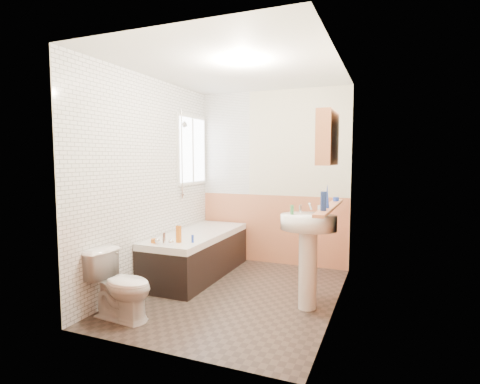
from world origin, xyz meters
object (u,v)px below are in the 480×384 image
pine_shelf (330,207)px  sink (308,242)px  medicine_cabinet (328,138)px  bathtub (197,253)px  toilet (121,285)px

pine_shelf → sink: bearing=-165.3°
pine_shelf → medicine_cabinet: medicine_cabinet is taller
bathtub → medicine_cabinet: bearing=-17.6°
bathtub → toilet: 1.46m
bathtub → medicine_cabinet: 2.32m
bathtub → medicine_cabinet: size_ratio=3.04×
bathtub → sink: sink is taller
toilet → medicine_cabinet: size_ratio=1.15×
bathtub → sink: bearing=-19.4°
pine_shelf → medicine_cabinet: (-0.03, -0.05, 0.68)m
toilet → pine_shelf: (1.80, 0.96, 0.72)m
toilet → pine_shelf: size_ratio=0.51×
bathtub → sink: (1.57, -0.55, 0.39)m
pine_shelf → medicine_cabinet: bearing=-118.2°
bathtub → sink: 1.71m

